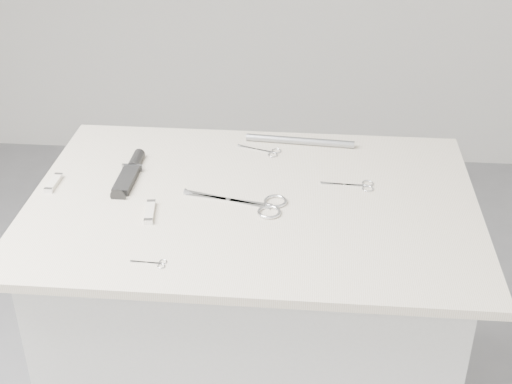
# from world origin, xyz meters

# --- Properties ---
(plinth) EXTENTS (0.90, 0.60, 0.90)m
(plinth) POSITION_xyz_m (0.00, 0.00, 0.45)
(plinth) COLOR #BABAB8
(plinth) RESTS_ON ground
(display_board) EXTENTS (1.00, 0.70, 0.02)m
(display_board) POSITION_xyz_m (0.00, 0.00, 0.91)
(display_board) COLOR beige
(display_board) RESTS_ON plinth
(large_shears) EXTENTS (0.23, 0.11, 0.01)m
(large_shears) POSITION_xyz_m (0.01, -0.03, 0.92)
(large_shears) COLOR silver
(large_shears) RESTS_ON display_board
(embroidery_scissors_a) EXTENTS (0.12, 0.05, 0.00)m
(embroidery_scissors_a) POSITION_xyz_m (0.24, 0.08, 0.92)
(embroidery_scissors_a) COLOR silver
(embroidery_scissors_a) RESTS_ON display_board
(embroidery_scissors_b) EXTENTS (0.11, 0.06, 0.00)m
(embroidery_scissors_b) POSITION_xyz_m (0.01, 0.23, 0.92)
(embroidery_scissors_b) COLOR silver
(embroidery_scissors_b) RESTS_ON display_board
(tiny_scissors) EXTENTS (0.07, 0.03, 0.00)m
(tiny_scissors) POSITION_xyz_m (-0.17, -0.26, 0.92)
(tiny_scissors) COLOR silver
(tiny_scissors) RESTS_ON display_board
(sheathed_knife) EXTENTS (0.04, 0.20, 0.02)m
(sheathed_knife) POSITION_xyz_m (-0.30, 0.09, 0.93)
(sheathed_knife) COLOR black
(sheathed_knife) RESTS_ON display_board
(pocket_knife_a) EXTENTS (0.03, 0.09, 0.01)m
(pocket_knife_a) POSITION_xyz_m (-0.22, -0.08, 0.93)
(pocket_knife_a) COLOR beige
(pocket_knife_a) RESTS_ON display_board
(pocket_knife_b) EXTENTS (0.02, 0.08, 0.01)m
(pocket_knife_b) POSITION_xyz_m (-0.46, 0.02, 0.93)
(pocket_knife_b) COLOR beige
(pocket_knife_b) RESTS_ON display_board
(metal_rail) EXTENTS (0.28, 0.04, 0.02)m
(metal_rail) POSITION_xyz_m (0.10, 0.28, 0.93)
(metal_rail) COLOR gray
(metal_rail) RESTS_ON display_board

